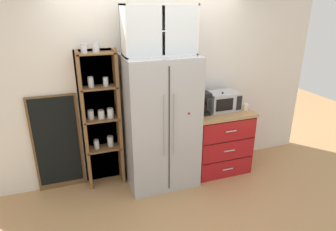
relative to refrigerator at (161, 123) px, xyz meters
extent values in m
plane|color=tan|center=(0.00, -0.03, -0.88)|extent=(10.75, 10.75, 0.00)
cube|color=silver|center=(0.00, 0.37, 0.39)|extent=(5.04, 0.10, 2.55)
cube|color=#ADAFB5|center=(0.00, 0.00, 0.00)|extent=(0.92, 0.65, 1.77)
cube|color=black|center=(0.00, -0.33, 0.00)|extent=(0.01, 0.01, 1.62)
cylinder|color=#ADAFB5|center=(-0.06, -0.34, 0.09)|extent=(0.02, 0.02, 0.79)
cylinder|color=#ADAFB5|center=(0.06, -0.34, 0.09)|extent=(0.02, 0.02, 0.79)
cube|color=#A8161C|center=(0.26, -0.33, 0.21)|extent=(0.02, 0.01, 0.02)
cube|color=brown|center=(-0.74, 0.34, 0.04)|extent=(0.52, 0.04, 1.84)
cube|color=brown|center=(-0.96, 0.21, 0.04)|extent=(0.04, 0.23, 1.84)
cube|color=brown|center=(-0.52, 0.21, 0.04)|extent=(0.04, 0.23, 1.84)
cube|color=brown|center=(-0.74, 0.21, -0.35)|extent=(0.46, 0.23, 0.02)
cylinder|color=silver|center=(-0.83, 0.22, -0.28)|extent=(0.07, 0.07, 0.11)
cylinder|color=#CCB78C|center=(-0.83, 0.22, -0.30)|extent=(0.06, 0.06, 0.08)
cylinder|color=#B2B2B7|center=(-0.83, 0.22, -0.22)|extent=(0.07, 0.07, 0.01)
cylinder|color=silver|center=(-0.65, 0.23, -0.27)|extent=(0.08, 0.08, 0.13)
cylinder|color=beige|center=(-0.65, 0.23, -0.29)|extent=(0.07, 0.07, 0.09)
cylinder|color=#B2B2B7|center=(-0.65, 0.23, -0.20)|extent=(0.08, 0.08, 0.01)
cube|color=brown|center=(-0.74, 0.21, 0.07)|extent=(0.46, 0.23, 0.02)
cylinder|color=silver|center=(-0.87, 0.22, 0.14)|extent=(0.08, 0.08, 0.11)
cylinder|color=white|center=(-0.87, 0.22, 0.12)|extent=(0.07, 0.07, 0.08)
cylinder|color=#B2B2B7|center=(-0.87, 0.22, 0.20)|extent=(0.07, 0.07, 0.01)
cylinder|color=silver|center=(-0.74, 0.20, 0.13)|extent=(0.08, 0.08, 0.10)
cylinder|color=#2D2D2D|center=(-0.74, 0.20, 0.12)|extent=(0.07, 0.07, 0.07)
cylinder|color=#B2B2B7|center=(-0.74, 0.20, 0.19)|extent=(0.08, 0.08, 0.01)
cylinder|color=silver|center=(-0.62, 0.19, 0.14)|extent=(0.08, 0.08, 0.12)
cylinder|color=#B77A38|center=(-0.62, 0.19, 0.12)|extent=(0.07, 0.07, 0.08)
cylinder|color=#B2B2B7|center=(-0.62, 0.19, 0.21)|extent=(0.08, 0.08, 0.01)
cube|color=brown|center=(-0.74, 0.21, 0.50)|extent=(0.46, 0.23, 0.02)
cylinder|color=silver|center=(-0.83, 0.21, 0.57)|extent=(0.07, 0.07, 0.12)
cylinder|color=brown|center=(-0.83, 0.21, 0.55)|extent=(0.06, 0.06, 0.08)
cylinder|color=#B2B2B7|center=(-0.83, 0.21, 0.63)|extent=(0.07, 0.07, 0.01)
cylinder|color=silver|center=(-0.65, 0.20, 0.56)|extent=(0.07, 0.07, 0.11)
cylinder|color=#382316|center=(-0.65, 0.20, 0.54)|extent=(0.06, 0.06, 0.07)
cylinder|color=#B2B2B7|center=(-0.65, 0.20, 0.62)|extent=(0.06, 0.06, 0.01)
cube|color=brown|center=(-0.74, 0.21, 0.92)|extent=(0.46, 0.23, 0.02)
cylinder|color=silver|center=(-0.87, 0.19, 0.98)|extent=(0.07, 0.07, 0.10)
cylinder|color=#E0C67F|center=(-0.87, 0.19, 0.96)|extent=(0.06, 0.06, 0.07)
cylinder|color=#B2B2B7|center=(-0.87, 0.19, 1.03)|extent=(0.07, 0.07, 0.01)
cylinder|color=silver|center=(-0.73, 0.20, 0.98)|extent=(0.08, 0.08, 0.10)
cylinder|color=white|center=(-0.73, 0.20, 0.96)|extent=(0.07, 0.07, 0.07)
cylinder|color=#B2B2B7|center=(-0.73, 0.20, 1.03)|extent=(0.08, 0.08, 0.01)
cube|color=#A8161C|center=(0.91, 0.03, -0.44)|extent=(0.82, 0.59, 0.89)
cube|color=tan|center=(0.91, 0.03, 0.02)|extent=(0.85, 0.62, 0.04)
cube|color=black|center=(0.91, -0.27, -0.60)|extent=(0.80, 0.00, 0.01)
cube|color=silver|center=(0.91, -0.28, -0.73)|extent=(0.16, 0.01, 0.01)
cube|color=black|center=(0.91, -0.27, -0.30)|extent=(0.80, 0.00, 0.01)
cube|color=silver|center=(0.91, -0.28, -0.44)|extent=(0.16, 0.01, 0.01)
cube|color=black|center=(0.91, -0.27, -0.01)|extent=(0.80, 0.00, 0.01)
cube|color=silver|center=(0.91, -0.28, -0.14)|extent=(0.16, 0.01, 0.01)
cube|color=#ADAFB5|center=(0.95, 0.08, 0.17)|extent=(0.44, 0.32, 0.26)
cube|color=black|center=(0.89, -0.09, 0.17)|extent=(0.26, 0.01, 0.17)
cube|color=black|center=(1.12, -0.09, 0.17)|extent=(0.08, 0.01, 0.20)
cube|color=black|center=(0.61, 0.01, 0.06)|extent=(0.17, 0.20, 0.03)
cube|color=black|center=(0.61, 0.08, 0.19)|extent=(0.17, 0.06, 0.30)
cube|color=black|center=(0.61, 0.01, 0.32)|extent=(0.17, 0.20, 0.06)
cylinder|color=black|center=(0.61, 0.00, 0.13)|extent=(0.11, 0.11, 0.12)
cylinder|color=silver|center=(1.26, -0.05, 0.09)|extent=(0.07, 0.07, 0.09)
torus|color=silver|center=(1.31, -0.05, 0.09)|extent=(0.05, 0.01, 0.05)
cylinder|color=navy|center=(0.91, 0.02, 0.14)|extent=(0.06, 0.06, 0.20)
cone|color=navy|center=(0.91, 0.02, 0.25)|extent=(0.06, 0.06, 0.04)
cylinder|color=navy|center=(0.91, 0.02, 0.28)|extent=(0.02, 0.02, 0.07)
cylinder|color=black|center=(0.91, 0.02, 0.32)|extent=(0.03, 0.03, 0.01)
cube|color=silver|center=(0.00, 0.17, 1.18)|extent=(0.88, 0.02, 0.59)
cube|color=silver|center=(0.00, 0.02, 1.46)|extent=(0.88, 0.32, 0.02)
cube|color=silver|center=(0.00, 0.02, 0.89)|extent=(0.88, 0.32, 0.02)
cube|color=silver|center=(-0.43, 0.02, 1.18)|extent=(0.02, 0.32, 0.59)
cube|color=silver|center=(0.43, 0.02, 1.18)|extent=(0.02, 0.32, 0.59)
cube|color=silver|center=(0.00, 0.02, 1.18)|extent=(0.85, 0.30, 0.02)
cube|color=silver|center=(-0.22, -0.13, 1.18)|extent=(0.41, 0.01, 0.55)
cube|color=silver|center=(0.22, -0.13, 1.18)|extent=(0.41, 0.01, 0.55)
cylinder|color=silver|center=(-0.31, 0.02, 0.90)|extent=(0.05, 0.05, 0.00)
cylinder|color=silver|center=(-0.31, 0.02, 0.94)|extent=(0.01, 0.01, 0.07)
cone|color=silver|center=(-0.31, 0.02, 1.00)|extent=(0.06, 0.06, 0.05)
cylinder|color=silver|center=(0.00, 0.02, 0.90)|extent=(0.05, 0.05, 0.00)
cylinder|color=silver|center=(0.00, 0.02, 0.94)|extent=(0.01, 0.01, 0.07)
cone|color=silver|center=(0.00, 0.02, 1.00)|extent=(0.06, 0.06, 0.05)
cylinder|color=silver|center=(0.31, 0.02, 0.90)|extent=(0.05, 0.05, 0.00)
cylinder|color=silver|center=(0.31, 0.02, 0.94)|extent=(0.01, 0.01, 0.07)
cone|color=silver|center=(0.31, 0.02, 1.00)|extent=(0.06, 0.06, 0.05)
cylinder|color=white|center=(-0.27, 0.02, 1.22)|extent=(0.06, 0.06, 0.07)
cylinder|color=white|center=(-0.09, 0.02, 1.22)|extent=(0.06, 0.06, 0.07)
cylinder|color=white|center=(0.09, 0.02, 1.22)|extent=(0.06, 0.06, 0.07)
cylinder|color=white|center=(0.27, 0.02, 1.22)|extent=(0.06, 0.06, 0.07)
cube|color=brown|center=(-1.32, 0.30, -0.23)|extent=(0.60, 0.04, 1.30)
cube|color=black|center=(-1.32, 0.28, -0.20)|extent=(0.54, 0.01, 1.20)
camera|label=1|loc=(-1.09, -3.38, 1.47)|focal=31.11mm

